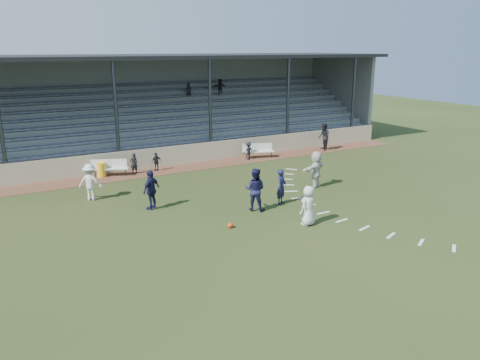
% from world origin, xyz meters
% --- Properties ---
extents(ground, '(90.00, 90.00, 0.00)m').
position_xyz_m(ground, '(0.00, 0.00, 0.00)').
color(ground, '#283415').
rests_on(ground, ground).
extents(cinder_track, '(34.00, 2.00, 0.02)m').
position_xyz_m(cinder_track, '(0.00, 10.50, 0.01)').
color(cinder_track, '#573222').
rests_on(cinder_track, ground).
extents(retaining_wall, '(34.00, 0.18, 1.20)m').
position_xyz_m(retaining_wall, '(0.00, 11.55, 0.60)').
color(retaining_wall, '#BDB291').
rests_on(retaining_wall, ground).
extents(bench_left, '(2.00, 1.19, 0.95)m').
position_xyz_m(bench_left, '(-3.80, 10.85, 0.58)').
color(bench_left, beige).
rests_on(bench_left, cinder_track).
extents(bench_right, '(2.02, 1.08, 0.95)m').
position_xyz_m(bench_right, '(5.92, 10.56, 0.58)').
color(bench_right, beige).
rests_on(bench_right, cinder_track).
extents(trash_bin, '(0.50, 0.50, 0.80)m').
position_xyz_m(trash_bin, '(-4.27, 10.88, 0.42)').
color(trash_bin, yellow).
rests_on(trash_bin, cinder_track).
extents(football, '(0.23, 0.23, 0.23)m').
position_xyz_m(football, '(-1.61, 0.46, 0.12)').
color(football, red).
rests_on(football, ground).
extents(player_white_lead, '(0.93, 0.74, 1.67)m').
position_xyz_m(player_white_lead, '(1.36, -0.80, 0.84)').
color(player_white_lead, silver).
rests_on(player_white_lead, ground).
extents(player_navy_lead, '(0.72, 0.67, 1.66)m').
position_xyz_m(player_navy_lead, '(1.94, 2.00, 0.83)').
color(player_navy_lead, '#131436').
rests_on(player_navy_lead, ground).
extents(player_navy_mid, '(1.19, 1.18, 1.94)m').
position_xyz_m(player_navy_mid, '(0.39, 1.83, 0.97)').
color(player_navy_mid, '#131436').
rests_on(player_navy_mid, ground).
extents(player_white_wing, '(1.32, 1.16, 1.78)m').
position_xyz_m(player_white_wing, '(-5.69, 6.96, 0.89)').
color(player_white_wing, silver).
rests_on(player_white_wing, ground).
extents(player_navy_wing, '(1.14, 0.96, 1.82)m').
position_xyz_m(player_navy_wing, '(-3.59, 4.27, 0.91)').
color(player_navy_wing, '#131436').
rests_on(player_navy_wing, ground).
extents(player_white_back, '(1.88, 1.15, 1.93)m').
position_xyz_m(player_white_back, '(5.02, 3.35, 0.97)').
color(player_white_back, silver).
rests_on(player_white_back, ground).
extents(official, '(1.00, 1.12, 1.91)m').
position_xyz_m(official, '(11.24, 10.30, 0.98)').
color(official, black).
rests_on(official, cinder_track).
extents(sub_left_near, '(0.47, 0.33, 1.21)m').
position_xyz_m(sub_left_near, '(-2.45, 10.63, 0.63)').
color(sub_left_near, black).
rests_on(sub_left_near, cinder_track).
extents(sub_left_far, '(0.67, 0.36, 1.09)m').
position_xyz_m(sub_left_far, '(-1.09, 10.64, 0.56)').
color(sub_left_far, black).
rests_on(sub_left_far, cinder_track).
extents(sub_right, '(0.83, 0.59, 1.16)m').
position_xyz_m(sub_right, '(5.11, 10.45, 0.60)').
color(sub_right, black).
rests_on(sub_right, cinder_track).
extents(grandstand, '(34.60, 9.00, 6.61)m').
position_xyz_m(grandstand, '(0.00, 16.26, 2.20)').
color(grandstand, gray).
rests_on(grandstand, ground).
extents(penalty_arc, '(3.89, 14.63, 0.01)m').
position_xyz_m(penalty_arc, '(4.12, 0.00, 0.01)').
color(penalty_arc, white).
rests_on(penalty_arc, ground).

